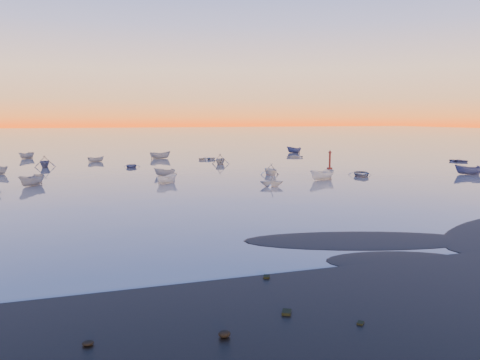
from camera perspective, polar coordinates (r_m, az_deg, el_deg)
name	(u,v)px	position (r m, az deg, el deg)	size (l,w,h in m)	color
ground	(146,150)	(127.27, -11.42, 3.57)	(600.00, 600.00, 0.00)	#6E645B
mud_lobes	(332,257)	(30.14, 11.15, -9.14)	(140.00, 6.00, 0.07)	black
moored_fleet	(177,168)	(80.90, -7.65, 1.42)	(124.00, 58.00, 1.20)	beige
boat_near_center	(167,183)	(62.70, -8.89, -0.39)	(3.51, 1.48, 1.21)	beige
boat_near_right	(271,175)	(71.27, 3.74, 0.64)	(3.80, 1.71, 1.33)	beige
channel_marker	(330,161)	(80.74, 10.89, 2.28)	(0.94, 0.94, 3.35)	#48130F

